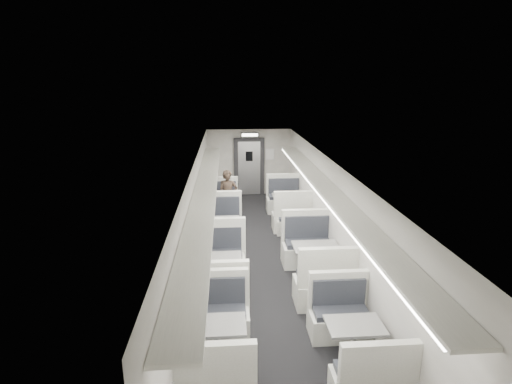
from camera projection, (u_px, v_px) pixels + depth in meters
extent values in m
cube|color=black|center=(264.00, 270.00, 9.08)|extent=(3.00, 12.00, 0.12)
cube|color=silver|center=(265.00, 161.00, 8.39)|extent=(3.00, 12.00, 0.12)
cube|color=silver|center=(249.00, 162.00, 14.55)|extent=(3.00, 0.12, 2.40)
cube|color=silver|center=(193.00, 219.00, 8.62)|extent=(0.12, 12.00, 2.40)
cube|color=silver|center=(335.00, 216.00, 8.84)|extent=(0.12, 12.00, 2.40)
cube|color=silver|center=(221.00, 224.00, 11.15)|extent=(1.05, 0.59, 0.45)
cube|color=#23292F|center=(221.00, 214.00, 11.10)|extent=(0.94, 0.47, 0.10)
cube|color=silver|center=(221.00, 207.00, 10.78)|extent=(1.05, 0.12, 0.70)
cube|color=silver|center=(222.00, 207.00, 12.63)|extent=(1.05, 0.59, 0.45)
cube|color=#23292F|center=(221.00, 199.00, 12.53)|extent=(0.94, 0.47, 0.10)
cube|color=silver|center=(221.00, 187.00, 12.68)|extent=(1.05, 0.12, 0.70)
cylinder|color=silver|center=(221.00, 211.00, 11.86)|extent=(0.10, 0.10, 0.69)
cylinder|color=silver|center=(222.00, 221.00, 11.95)|extent=(0.36, 0.36, 0.03)
cube|color=gray|center=(221.00, 199.00, 11.75)|extent=(0.88, 0.60, 0.04)
cube|color=silver|center=(220.00, 256.00, 9.08)|extent=(1.14, 0.64, 0.48)
cube|color=#23292F|center=(220.00, 243.00, 9.03)|extent=(1.01, 0.51, 0.11)
cube|color=silver|center=(219.00, 234.00, 8.69)|extent=(1.14, 0.13, 0.75)
cube|color=silver|center=(221.00, 229.00, 10.69)|extent=(1.14, 0.64, 0.48)
cube|color=#23292F|center=(221.00, 219.00, 10.58)|extent=(1.01, 0.51, 0.11)
cube|color=silver|center=(220.00, 205.00, 10.74)|extent=(1.14, 0.13, 0.75)
cylinder|color=silver|center=(220.00, 237.00, 9.85)|extent=(0.11, 0.11, 0.74)
cylinder|color=silver|center=(221.00, 250.00, 9.95)|extent=(0.39, 0.39, 0.03)
cube|color=gray|center=(220.00, 221.00, 9.74)|extent=(0.95, 0.65, 0.04)
cube|color=silver|center=(219.00, 304.00, 7.18)|extent=(1.08, 0.60, 0.46)
cube|color=#23292F|center=(219.00, 289.00, 7.13)|extent=(0.95, 0.48, 0.10)
cube|color=silver|center=(218.00, 280.00, 6.81)|extent=(1.08, 0.12, 0.71)
cube|color=silver|center=(220.00, 264.00, 8.70)|extent=(1.08, 0.60, 0.46)
cube|color=#23292F|center=(220.00, 253.00, 8.59)|extent=(0.95, 0.48, 0.10)
cube|color=silver|center=(219.00, 236.00, 8.75)|extent=(1.08, 0.12, 0.71)
cylinder|color=silver|center=(219.00, 276.00, 7.91)|extent=(0.10, 0.10, 0.70)
cylinder|color=silver|center=(220.00, 292.00, 8.00)|extent=(0.37, 0.37, 0.03)
cube|color=gray|center=(219.00, 258.00, 7.80)|extent=(0.89, 0.61, 0.04)
cube|color=#23292F|center=(216.00, 374.00, 5.12)|extent=(0.91, 0.45, 0.10)
cube|color=silver|center=(215.00, 367.00, 4.81)|extent=(1.02, 0.12, 0.68)
cube|color=silver|center=(218.00, 324.00, 6.61)|extent=(1.02, 0.57, 0.43)
cube|color=#23292F|center=(218.00, 311.00, 6.51)|extent=(0.91, 0.45, 0.10)
cube|color=silver|center=(218.00, 288.00, 6.65)|extent=(1.02, 0.12, 0.68)
cylinder|color=silver|center=(217.00, 347.00, 5.85)|extent=(0.10, 0.10, 0.67)
cylinder|color=silver|center=(218.00, 365.00, 5.94)|extent=(0.35, 0.35, 0.03)
cube|color=gray|center=(217.00, 325.00, 5.75)|extent=(0.85, 0.58, 0.04)
cube|color=silver|center=(292.00, 222.00, 11.26)|extent=(1.10, 0.61, 0.47)
cube|color=#23292F|center=(292.00, 212.00, 11.21)|extent=(0.98, 0.49, 0.10)
cube|color=silver|center=(294.00, 204.00, 10.88)|extent=(1.10, 0.13, 0.73)
cube|color=silver|center=(284.00, 205.00, 12.82)|extent=(1.10, 0.61, 0.47)
cube|color=#23292F|center=(284.00, 196.00, 12.71)|extent=(0.98, 0.49, 0.10)
cube|color=silver|center=(283.00, 185.00, 12.87)|extent=(1.10, 0.13, 0.73)
cylinder|color=silver|center=(288.00, 209.00, 12.00)|extent=(0.10, 0.10, 0.72)
cylinder|color=silver|center=(288.00, 219.00, 12.10)|extent=(0.38, 0.38, 0.03)
cube|color=gray|center=(288.00, 196.00, 11.89)|extent=(0.92, 0.63, 0.04)
cube|color=silver|center=(303.00, 246.00, 9.72)|extent=(0.95, 0.53, 0.41)
cube|color=#23292F|center=(303.00, 236.00, 9.68)|extent=(0.85, 0.42, 0.09)
cube|color=silver|center=(305.00, 229.00, 9.39)|extent=(0.95, 0.11, 0.63)
cube|color=silver|center=(293.00, 226.00, 11.07)|extent=(0.95, 0.53, 0.41)
cube|color=#23292F|center=(294.00, 217.00, 10.97)|extent=(0.85, 0.42, 0.09)
cube|color=silver|center=(293.00, 206.00, 11.11)|extent=(0.95, 0.11, 0.63)
cylinder|color=silver|center=(298.00, 231.00, 10.36)|extent=(0.09, 0.09, 0.62)
cylinder|color=silver|center=(297.00, 242.00, 10.44)|extent=(0.32, 0.32, 0.03)
cube|color=gray|center=(298.00, 219.00, 10.27)|extent=(0.79, 0.54, 0.04)
cube|color=silver|center=(325.00, 292.00, 7.54)|extent=(1.15, 0.64, 0.49)
cube|color=#23292F|center=(325.00, 277.00, 7.49)|extent=(1.02, 0.51, 0.11)
cube|color=silver|center=(330.00, 267.00, 7.15)|extent=(1.15, 0.13, 0.76)
cube|color=silver|center=(307.00, 254.00, 9.17)|extent=(1.15, 0.64, 0.49)
cube|color=#23292F|center=(308.00, 243.00, 9.06)|extent=(1.02, 0.51, 0.11)
cube|color=silver|center=(306.00, 225.00, 9.22)|extent=(1.15, 0.13, 0.76)
cylinder|color=silver|center=(316.00, 265.00, 8.32)|extent=(0.11, 0.11, 0.75)
cylinder|color=silver|center=(315.00, 281.00, 8.42)|extent=(0.39, 0.39, 0.03)
cube|color=gray|center=(316.00, 247.00, 8.21)|extent=(0.96, 0.65, 0.04)
cube|color=#23292F|center=(371.00, 372.00, 5.16)|extent=(0.88, 0.44, 0.09)
cube|color=silver|center=(379.00, 366.00, 4.87)|extent=(0.99, 0.11, 0.66)
cube|color=silver|center=(339.00, 324.00, 6.61)|extent=(0.99, 0.55, 0.42)
cube|color=#23292F|center=(341.00, 311.00, 6.51)|extent=(0.88, 0.44, 0.09)
cube|color=silver|center=(338.00, 289.00, 6.66)|extent=(0.99, 0.11, 0.66)
cylinder|color=silver|center=(353.00, 347.00, 5.88)|extent=(0.09, 0.09, 0.65)
cylinder|color=silver|center=(352.00, 364.00, 5.96)|extent=(0.34, 0.34, 0.03)
cube|color=gray|center=(355.00, 325.00, 5.78)|extent=(0.82, 0.56, 0.04)
imported|color=black|center=(228.00, 196.00, 11.74)|extent=(0.57, 0.38, 1.58)
cube|color=black|center=(204.00, 176.00, 11.85)|extent=(0.02, 1.18, 0.84)
cube|color=black|center=(200.00, 197.00, 9.74)|extent=(0.02, 1.18, 0.84)
cube|color=black|center=(192.00, 230.00, 7.63)|extent=(0.02, 1.18, 0.84)
cube|color=black|center=(180.00, 287.00, 5.52)|extent=(0.02, 1.18, 0.84)
cube|color=silver|center=(205.00, 191.00, 8.16)|extent=(0.46, 10.40, 0.05)
cube|color=white|center=(215.00, 193.00, 8.19)|extent=(0.05, 10.20, 0.04)
cube|color=silver|center=(326.00, 188.00, 8.34)|extent=(0.46, 10.40, 0.05)
cube|color=white|center=(317.00, 191.00, 8.34)|extent=(0.05, 10.20, 0.04)
cube|color=black|center=(249.00, 167.00, 14.47)|extent=(1.10, 0.10, 2.10)
cube|color=silver|center=(249.00, 168.00, 14.46)|extent=(0.80, 0.05, 1.95)
cube|color=black|center=(249.00, 156.00, 14.29)|extent=(0.25, 0.02, 0.35)
cube|color=black|center=(250.00, 135.00, 13.66)|extent=(0.62, 0.10, 0.16)
cube|color=silver|center=(250.00, 135.00, 13.61)|extent=(0.54, 0.02, 0.10)
cube|color=silver|center=(270.00, 154.00, 14.38)|extent=(0.32, 0.02, 0.40)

